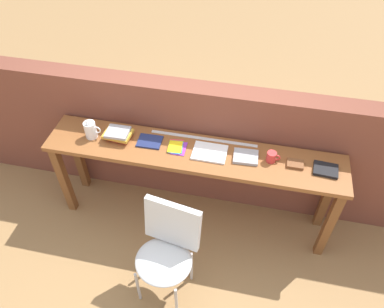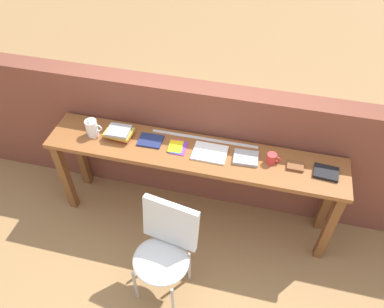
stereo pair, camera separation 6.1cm
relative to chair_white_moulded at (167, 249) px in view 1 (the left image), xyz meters
name	(u,v)px [view 1 (the left image)]	position (x,y,z in m)	size (l,w,h in m)	color
ground_plane	(186,241)	(0.05, 0.42, -0.53)	(40.00, 40.00, 0.00)	#9E7547
brick_wall_back	(201,145)	(0.05, 1.06, 0.12)	(6.00, 0.20, 1.28)	brown
sideboard	(193,163)	(0.05, 0.72, 0.21)	(2.50, 0.44, 0.88)	brown
chair_white_moulded	(167,249)	(0.00, 0.00, 0.00)	(0.51, 0.52, 0.89)	silver
pitcher_white	(91,130)	(-0.83, 0.72, 0.43)	(0.14, 0.10, 0.18)	white
book_stack_leftmost	(118,134)	(-0.60, 0.74, 0.40)	(0.24, 0.18, 0.08)	red
magazine_cycling	(150,141)	(-0.33, 0.75, 0.36)	(0.20, 0.16, 0.02)	navy
pamphlet_pile_colourful	(176,147)	(-0.09, 0.73, 0.36)	(0.16, 0.19, 0.01)	#E5334C
book_open_centre	(210,152)	(0.19, 0.73, 0.36)	(0.28, 0.21, 0.02)	white
book_grey_hardcover	(246,157)	(0.48, 0.73, 0.37)	(0.20, 0.17, 0.03)	#9E9EA3
mug	(272,157)	(0.68, 0.74, 0.40)	(0.11, 0.08, 0.09)	red
leather_journal_brown	(295,164)	(0.87, 0.74, 0.37)	(0.13, 0.10, 0.02)	brown
book_repair_rightmost	(326,170)	(1.11, 0.72, 0.37)	(0.19, 0.15, 0.02)	black
ruler_metal_back_edge	(204,139)	(0.11, 0.89, 0.35)	(0.92, 0.03, 0.00)	silver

